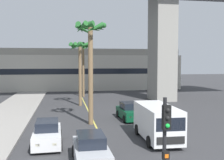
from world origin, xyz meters
The scene contains 10 objects.
lane_stripe_center centered at (0.00, 24.00, 0.00)m, with size 0.14×56.00×0.01m, color #DBCC4C.
pier_building_backdrop centered at (0.00, 53.19, 3.81)m, with size 39.14×8.04×7.75m.
car_queue_front centered at (3.39, 24.05, 0.72)m, with size 1.94×4.15×1.56m.
car_queue_second centered at (-1.18, 13.61, 0.72)m, with size 1.88×4.12×1.56m.
car_queue_third centered at (-3.63, 17.33, 0.72)m, with size 1.92×4.15×1.56m.
delivery_van centered at (3.63, 17.13, 1.29)m, with size 2.24×5.29×2.36m.
traffic_light_median_near centered at (0.59, 7.67, 2.71)m, with size 0.24×0.37×4.20m.
palm_tree_near_median centered at (-0.65, 32.79, 6.33)m, with size 2.78×2.83×7.74m.
palm_tree_mid_median centered at (-0.34, 22.64, 6.93)m, with size 2.72×2.75×8.70m.
palm_tree_far_median centered at (0.30, 41.08, 6.79)m, with size 3.02×3.04×8.30m.
Camera 1 is at (-2.48, -0.31, 5.31)m, focal length 43.85 mm.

